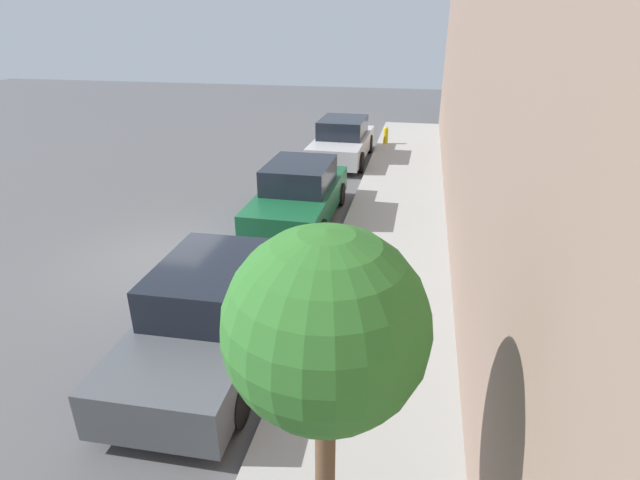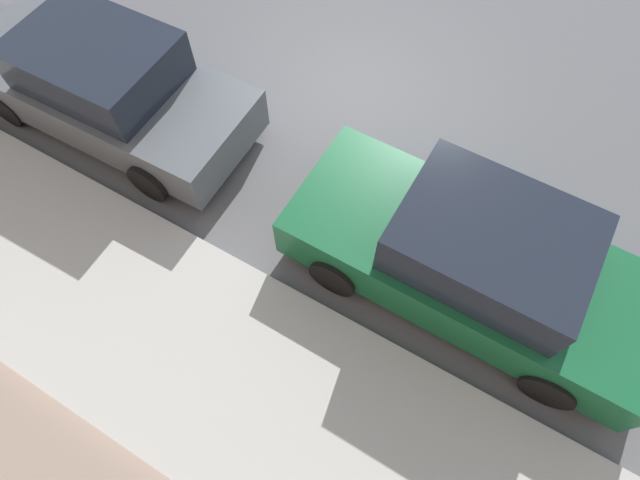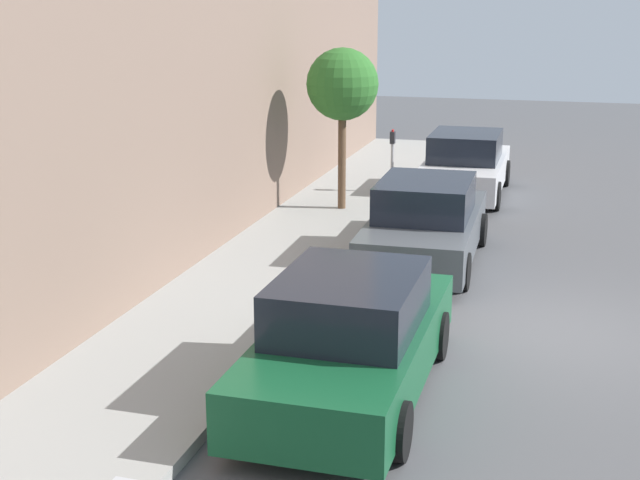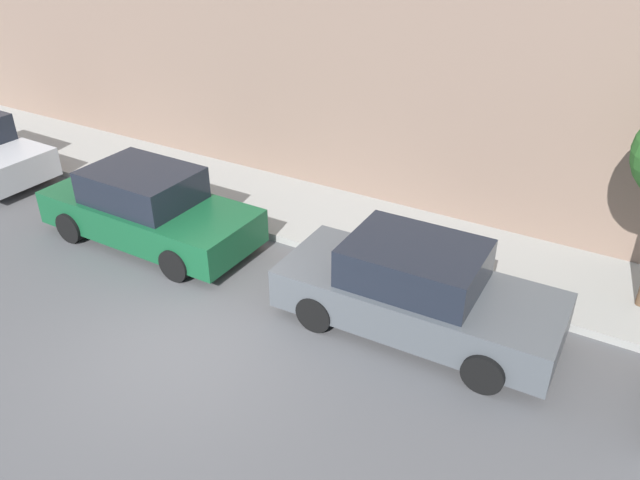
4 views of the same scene
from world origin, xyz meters
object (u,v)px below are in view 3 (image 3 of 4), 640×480
parking_meter_near (392,154)px  parked_sedan_third (350,339)px  parked_sedan_second (425,224)px  parked_sedan_nearest (465,166)px  street_tree (342,85)px

parking_meter_near → parked_sedan_third: bearing=98.7°
parked_sedan_second → parking_meter_near: parking_meter_near is taller
parked_sedan_nearest → parking_meter_near: bearing=22.7°
parked_sedan_nearest → parked_sedan_second: bearing=89.9°
parked_sedan_second → street_tree: (2.35, -3.15, 2.10)m
parked_sedan_third → parking_meter_near: (1.67, -10.90, 0.33)m
parked_sedan_third → parked_sedan_second: bearing=-89.6°
parked_sedan_nearest → parked_sedan_third: same height
parked_sedan_third → parking_meter_near: size_ratio=3.04×
parked_sedan_nearest → parked_sedan_second: same height
parking_meter_near → street_tree: (0.72, 2.01, 1.77)m
parked_sedan_nearest → street_tree: size_ratio=1.30×
parked_sedan_second → parked_sedan_third: 5.74m
parked_sedan_second → parked_sedan_third: size_ratio=1.01×
parked_sedan_third → parking_meter_near: bearing=-81.3°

